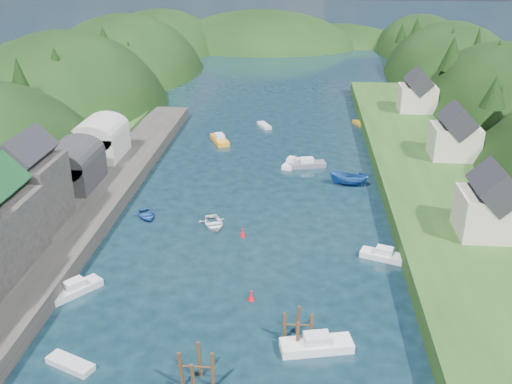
# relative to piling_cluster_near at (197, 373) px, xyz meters

# --- Properties ---
(ground) EXTENTS (600.00, 600.00, 0.00)m
(ground) POSITION_rel_piling_cluster_near_xyz_m (2.18, 52.50, -1.40)
(ground) COLOR black
(ground) RESTS_ON ground
(hillside_left) EXTENTS (44.00, 245.56, 52.00)m
(hillside_left) POSITION_rel_piling_cluster_near_xyz_m (-42.82, 77.50, -9.44)
(hillside_left) COLOR black
(hillside_left) RESTS_ON ground
(hillside_right) EXTENTS (36.00, 245.56, 48.00)m
(hillside_right) POSITION_rel_piling_cluster_near_xyz_m (47.18, 77.50, -8.82)
(hillside_right) COLOR black
(hillside_right) RESTS_ON ground
(far_hills) EXTENTS (103.00, 68.00, 44.00)m
(far_hills) POSITION_rel_piling_cluster_near_xyz_m (3.40, 176.50, -12.21)
(far_hills) COLOR black
(far_hills) RESTS_ON ground
(hill_trees) EXTENTS (92.52, 147.16, 11.92)m
(hill_trees) POSITION_rel_piling_cluster_near_xyz_m (3.13, 67.53, 9.77)
(hill_trees) COLOR black
(hill_trees) RESTS_ON ground
(quay_left) EXTENTS (12.00, 110.00, 2.00)m
(quay_left) POSITION_rel_piling_cluster_near_xyz_m (-21.82, 22.50, -0.40)
(quay_left) COLOR #2D2B28
(quay_left) RESTS_ON ground
(boat_sheds) EXTENTS (7.00, 21.00, 7.50)m
(boat_sheds) POSITION_rel_piling_cluster_near_xyz_m (-23.82, 41.50, 3.87)
(boat_sheds) COLOR #2D2D30
(boat_sheds) RESTS_ON quay_left
(terrace_right) EXTENTS (16.00, 120.00, 2.40)m
(terrace_right) POSITION_rel_piling_cluster_near_xyz_m (27.18, 42.50, -0.20)
(terrace_right) COLOR #234719
(terrace_right) RESTS_ON ground
(right_bank_cottages) EXTENTS (9.00, 59.24, 8.41)m
(right_bank_cottages) POSITION_rel_piling_cluster_near_xyz_m (30.18, 50.83, 4.44)
(right_bank_cottages) COLOR beige
(right_bank_cottages) RESTS_ON terrace_right
(piling_cluster_near) EXTENTS (3.05, 2.86, 3.95)m
(piling_cluster_near) POSITION_rel_piling_cluster_near_xyz_m (0.00, 0.00, 0.00)
(piling_cluster_near) COLOR #382314
(piling_cluster_near) RESTS_ON ground
(piling_cluster_far) EXTENTS (2.82, 2.67, 3.36)m
(piling_cluster_far) POSITION_rel_piling_cluster_near_xyz_m (7.91, 6.61, -0.30)
(piling_cluster_far) COLOR #382314
(piling_cluster_far) RESTS_ON ground
(channel_buoy_near) EXTENTS (0.70, 0.70, 1.10)m
(channel_buoy_near) POSITION_rel_piling_cluster_near_xyz_m (3.21, 12.52, -0.93)
(channel_buoy_near) COLOR red
(channel_buoy_near) RESTS_ON ground
(channel_buoy_far) EXTENTS (0.70, 0.70, 1.10)m
(channel_buoy_far) POSITION_rel_piling_cluster_near_xyz_m (0.94, 26.00, -0.93)
(channel_buoy_far) COLOR red
(channel_buoy_far) RESTS_ON ground
(moored_boats) EXTENTS (37.73, 91.38, 2.19)m
(moored_boats) POSITION_rel_piling_cluster_near_xyz_m (0.63, 24.22, -0.79)
(moored_boats) COLOR #1B4E97
(moored_boats) RESTS_ON ground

